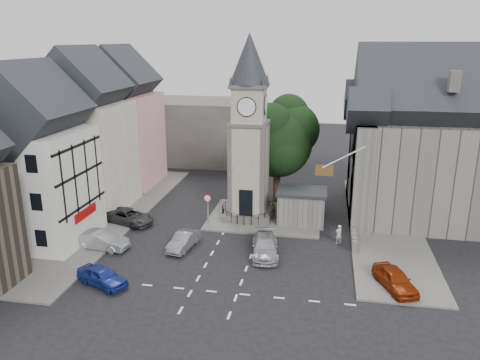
% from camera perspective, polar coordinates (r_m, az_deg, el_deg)
% --- Properties ---
extents(ground, '(120.00, 120.00, 0.00)m').
position_cam_1_polar(ground, '(35.89, -1.07, -9.11)').
color(ground, black).
rests_on(ground, ground).
extents(pavement_west, '(6.00, 30.00, 0.14)m').
position_cam_1_polar(pavement_west, '(44.96, -15.33, -4.15)').
color(pavement_west, '#595651').
rests_on(pavement_west, ground).
extents(pavement_east, '(6.00, 26.00, 0.14)m').
position_cam_1_polar(pavement_east, '(42.94, 17.14, -5.31)').
color(pavement_east, '#595651').
rests_on(pavement_east, ground).
extents(central_island, '(10.00, 8.00, 0.16)m').
position_cam_1_polar(central_island, '(42.88, 3.05, -4.56)').
color(central_island, '#595651').
rests_on(central_island, ground).
extents(road_markings, '(20.00, 8.00, 0.01)m').
position_cam_1_polar(road_markings, '(31.15, -3.14, -13.43)').
color(road_markings, silver).
rests_on(road_markings, ground).
extents(clock_tower, '(4.86, 4.86, 16.25)m').
position_cam_1_polar(clock_tower, '(40.85, 1.12, 6.13)').
color(clock_tower, '#4C4944').
rests_on(clock_tower, ground).
extents(stone_shelter, '(4.30, 3.30, 3.08)m').
position_cam_1_polar(stone_shelter, '(41.63, 7.50, -3.20)').
color(stone_shelter, '#5F5E58').
rests_on(stone_shelter, ground).
extents(town_tree, '(7.20, 7.20, 10.80)m').
position_cam_1_polar(town_tree, '(45.69, 4.64, 5.76)').
color(town_tree, black).
rests_on(town_tree, ground).
extents(warning_sign_post, '(0.70, 0.19, 2.85)m').
position_cam_1_polar(warning_sign_post, '(40.67, -3.98, -2.86)').
color(warning_sign_post, black).
rests_on(warning_sign_post, ground).
extents(terrace_pink, '(8.10, 7.60, 12.80)m').
position_cam_1_polar(terrace_pink, '(53.25, -14.21, 6.45)').
color(terrace_pink, pink).
rests_on(terrace_pink, ground).
extents(terrace_cream, '(8.10, 7.60, 12.80)m').
position_cam_1_polar(terrace_cream, '(46.24, -18.26, 4.60)').
color(terrace_cream, beige).
rests_on(terrace_cream, ground).
extents(terrace_tudor, '(8.10, 7.60, 12.00)m').
position_cam_1_polar(terrace_tudor, '(39.69, -23.63, 1.53)').
color(terrace_tudor, silver).
rests_on(terrace_tudor, ground).
extents(backdrop_west, '(20.00, 10.00, 8.00)m').
position_cam_1_polar(backdrop_west, '(63.52, -6.69, 6.08)').
color(backdrop_west, '#4C4944').
rests_on(backdrop_west, ground).
extents(east_building, '(14.40, 11.40, 12.60)m').
position_cam_1_polar(east_building, '(44.58, 22.00, 3.37)').
color(east_building, '#5F5E58').
rests_on(east_building, ground).
extents(east_boundary_wall, '(0.40, 16.00, 0.90)m').
position_cam_1_polar(east_boundary_wall, '(44.40, 13.32, -3.74)').
color(east_boundary_wall, '#5F5E58').
rests_on(east_boundary_wall, ground).
extents(flagpole, '(3.68, 0.10, 2.74)m').
position_cam_1_polar(flagpole, '(36.69, 12.50, 2.71)').
color(flagpole, white).
rests_on(flagpole, ground).
extents(car_west_blue, '(4.10, 2.91, 1.30)m').
position_cam_1_polar(car_west_blue, '(32.85, -16.45, -11.18)').
color(car_west_blue, navy).
rests_on(car_west_blue, ground).
extents(car_west_silver, '(4.44, 1.90, 1.42)m').
position_cam_1_polar(car_west_silver, '(38.13, -16.56, -7.06)').
color(car_west_silver, gray).
rests_on(car_west_silver, ground).
extents(car_west_grey, '(5.18, 3.63, 1.31)m').
position_cam_1_polar(car_west_grey, '(42.56, -13.39, -4.36)').
color(car_west_grey, '#313134').
rests_on(car_west_grey, ground).
extents(car_island_silver, '(1.90, 3.97, 1.25)m').
position_cam_1_polar(car_island_silver, '(36.98, -6.90, -7.35)').
color(car_island_silver, gray).
rests_on(car_island_silver, ground).
extents(car_island_east, '(2.60, 4.96, 1.37)m').
position_cam_1_polar(car_island_east, '(35.68, 3.07, -8.08)').
color(car_island_east, '#A5A6AD').
rests_on(car_island_east, ground).
extents(car_east_red, '(3.00, 4.38, 1.38)m').
position_cam_1_polar(car_east_red, '(32.69, 18.38, -11.42)').
color(car_east_red, maroon).
rests_on(car_east_red, ground).
extents(pedestrian, '(0.69, 0.64, 1.59)m').
position_cam_1_polar(pedestrian, '(38.26, 11.93, -6.48)').
color(pedestrian, beige).
rests_on(pedestrian, ground).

